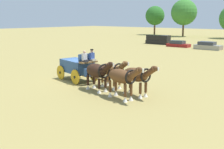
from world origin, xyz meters
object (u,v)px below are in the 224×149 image
at_px(draft_horse_rear_near, 112,70).
at_px(parked_vehicle_c, 208,46).
at_px(show_wagon, 78,67).
at_px(draft_horse_lead_near, 137,76).
at_px(draft_horse_rear_off, 97,72).
at_px(draft_horse_lead_off, 122,78).
at_px(parked_vehicle_b, 178,44).
at_px(parked_vehicle_a, 158,40).

height_order(draft_horse_rear_near, parked_vehicle_c, draft_horse_rear_near).
xyz_separation_m(show_wagon, draft_horse_lead_near, (6.25, -0.36, 0.17)).
distance_m(draft_horse_rear_off, draft_horse_lead_off, 2.62).
bearing_deg(draft_horse_lead_off, parked_vehicle_c, 103.53).
distance_m(show_wagon, draft_horse_lead_near, 6.27).
height_order(show_wagon, draft_horse_lead_near, show_wagon).
height_order(draft_horse_rear_near, parked_vehicle_b, draft_horse_rear_near).
bearing_deg(parked_vehicle_a, draft_horse_rear_off, -64.23).
xyz_separation_m(draft_horse_lead_near, parked_vehicle_c, (-7.65, 29.67, -0.80)).
bearing_deg(show_wagon, parked_vehicle_a, 111.44).
height_order(draft_horse_rear_near, draft_horse_rear_off, draft_horse_rear_off).
height_order(show_wagon, draft_horse_rear_near, show_wagon).
bearing_deg(show_wagon, parked_vehicle_c, 92.74).
bearing_deg(parked_vehicle_b, draft_horse_lead_off, -67.43).
relative_size(draft_horse_lead_near, parked_vehicle_a, 0.65).
bearing_deg(show_wagon, parked_vehicle_b, 103.24).
xyz_separation_m(draft_horse_lead_off, parked_vehicle_c, (-7.45, 30.96, -0.86)).
relative_size(parked_vehicle_b, parked_vehicle_c, 0.94).
relative_size(draft_horse_lead_near, draft_horse_lead_off, 1.00).
relative_size(show_wagon, draft_horse_rear_off, 1.95).
distance_m(draft_horse_lead_near, parked_vehicle_c, 30.66).
bearing_deg(draft_horse_rear_off, draft_horse_rear_near, 80.35).
height_order(draft_horse_lead_off, parked_vehicle_c, draft_horse_lead_off).
bearing_deg(draft_horse_rear_near, draft_horse_lead_off, -35.76).
bearing_deg(draft_horse_rear_off, parked_vehicle_a, 115.77).
height_order(draft_horse_rear_near, parked_vehicle_a, draft_horse_rear_near).
bearing_deg(draft_horse_lead_off, draft_horse_rear_near, 144.24).
bearing_deg(draft_horse_lead_near, draft_horse_lead_off, -99.20).
distance_m(draft_horse_lead_off, parked_vehicle_b, 34.00).
relative_size(draft_horse_rear_near, draft_horse_rear_off, 1.00).
bearing_deg(parked_vehicle_a, draft_horse_lead_near, -59.80).
height_order(draft_horse_rear_off, parked_vehicle_c, draft_horse_rear_off).
relative_size(draft_horse_lead_near, parked_vehicle_c, 0.73).
xyz_separation_m(show_wagon, parked_vehicle_a, (-12.54, 31.92, -0.32)).
distance_m(draft_horse_rear_near, parked_vehicle_a, 35.75).
relative_size(draft_horse_rear_near, parked_vehicle_c, 0.70).
xyz_separation_m(draft_horse_rear_near, draft_horse_lead_near, (2.57, -0.42, 0.02)).
height_order(show_wagon, draft_horse_rear_off, show_wagon).
xyz_separation_m(show_wagon, draft_horse_lead_off, (6.04, -1.64, 0.23)).
relative_size(draft_horse_lead_near, parked_vehicle_b, 0.78).
bearing_deg(draft_horse_rear_near, draft_horse_lead_near, -9.25).
height_order(parked_vehicle_a, parked_vehicle_b, parked_vehicle_a).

